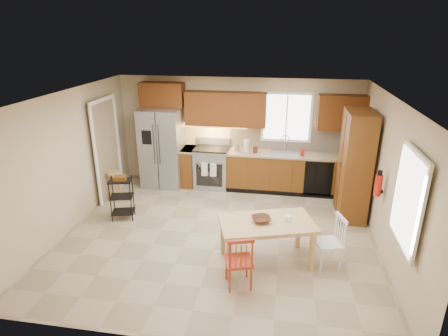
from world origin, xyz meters
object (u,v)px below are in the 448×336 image
refrigerator (162,148)px  range_stove (212,168)px  chair_red (239,260)px  table_jar (288,219)px  chair_white (328,242)px  fire_extinguisher (378,185)px  soap_bottle (302,151)px  pantry (355,166)px  dining_table (266,242)px  bar_stool (115,185)px  table_bowl (261,222)px  utility_cart (122,199)px

refrigerator → range_stove: size_ratio=1.98×
chair_red → table_jar: bearing=30.5°
range_stove → chair_white: range_stove is taller
refrigerator → fire_extinguisher: size_ratio=5.06×
refrigerator → soap_bottle: (3.18, -0.02, 0.09)m
refrigerator → soap_bottle: bearing=-0.5°
table_jar → fire_extinguisher: bearing=27.1°
refrigerator → pantry: 4.23m
soap_bottle → dining_table: soap_bottle is taller
fire_extinguisher → chair_red: (-2.10, -1.47, -0.68)m
soap_bottle → bar_stool: (-3.98, -0.93, -0.68)m
table_bowl → refrigerator: bearing=131.6°
soap_bottle → chair_red: soap_bottle is taller
dining_table → chair_red: chair_red is taller
fire_extinguisher → table_bowl: 2.06m
utility_cart → pantry: bearing=-2.6°
pantry → bar_stool: bearing=-179.6°
fire_extinguisher → chair_white: fire_extinguisher is taller
range_stove → refrigerator: bearing=-177.0°
chair_red → table_bowl: (0.26, 0.65, 0.29)m
chair_white → table_jar: chair_white is taller
refrigerator → table_jar: 3.97m
utility_cart → soap_bottle: bearing=13.4°
bar_stool → soap_bottle: bearing=16.0°
table_bowl → chair_red: bearing=-111.8°
chair_white → table_bowl: chair_white is taller
table_bowl → utility_cart: (-2.74, 1.01, -0.29)m
fire_extinguisher → range_stove: bearing=147.4°
dining_table → bar_stool: (-3.38, 1.84, -0.04)m
range_stove → soap_bottle: (2.03, -0.08, 0.54)m
soap_bottle → refrigerator: bearing=179.5°
range_stove → table_bowl: size_ratio=3.16×
range_stove → fire_extinguisher: 3.83m
chair_red → table_bowl: chair_red is taller
bar_stool → table_jar: bearing=-22.6°
fire_extinguisher → utility_cart: fire_extinguisher is taller
soap_bottle → dining_table: bearing=-102.2°
pantry → chair_white: bearing=-108.2°
refrigerator → pantry: bearing=-12.6°
utility_cart → dining_table: bearing=-33.4°
refrigerator → dining_table: (2.58, -2.80, -0.56)m
soap_bottle → bar_stool: 4.14m
bar_stool → chair_red: bearing=-36.7°
pantry → utility_cart: size_ratio=2.49×
bar_stool → refrigerator: bearing=52.9°
range_stove → chair_red: bearing=-72.9°
refrigerator → utility_cart: refrigerator is taller
chair_white → utility_cart: 3.90m
fire_extinguisher → utility_cart: 4.64m
fire_extinguisher → soap_bottle: bearing=120.5°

